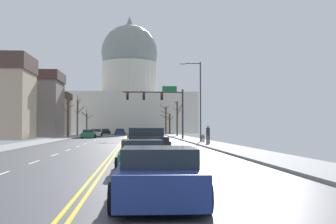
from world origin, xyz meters
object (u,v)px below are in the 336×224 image
(sedan_near_03, at_px, (141,143))
(sedan_near_00, at_px, (136,136))
(pedestrian_00, at_px, (208,134))
(sedan_oncoming_01, at_px, (96,133))
(sedan_oncoming_03, at_px, (106,131))
(sedan_near_01, at_px, (140,138))
(street_lamp_right, at_px, (198,95))
(bicycle_parked, at_px, (203,138))
(sedan_near_02, at_px, (142,140))
(sedan_oncoming_00, at_px, (89,134))
(sedan_near_05, at_px, (142,156))
(pickup_truck_near_04, at_px, (146,144))
(signal_gantry, at_px, (161,101))
(sedan_near_06, at_px, (158,176))
(sedan_oncoming_02, at_px, (120,132))

(sedan_near_03, bearing_deg, sedan_near_00, 90.60)
(pedestrian_00, bearing_deg, sedan_oncoming_01, 110.70)
(sedan_oncoming_03, bearing_deg, sedan_near_01, -82.50)
(street_lamp_right, height_order, sedan_near_03, street_lamp_right)
(bicycle_parked, bearing_deg, sedan_near_02, -130.90)
(street_lamp_right, xyz_separation_m, sedan_oncoming_00, (-13.34, 19.41, -4.45))
(sedan_oncoming_00, bearing_deg, bicycle_parked, -55.45)
(sedan_near_00, relative_size, pedestrian_00, 2.81)
(sedan_oncoming_01, bearing_deg, sedan_near_00, -74.28)
(street_lamp_right, xyz_separation_m, sedan_near_02, (-5.95, -7.93, -4.46))
(sedan_near_05, xyz_separation_m, sedan_oncoming_01, (-6.88, 57.26, 0.03))
(sedan_near_01, relative_size, sedan_near_03, 0.98)
(sedan_oncoming_01, bearing_deg, sedan_near_01, -77.00)
(pedestrian_00, bearing_deg, sedan_oncoming_03, 102.93)
(pickup_truck_near_04, distance_m, sedan_near_05, 6.80)
(signal_gantry, distance_m, sedan_oncoming_01, 22.21)
(sedan_near_02, xyz_separation_m, sedan_near_03, (-0.22, -6.01, -0.00))
(bicycle_parked, bearing_deg, street_lamp_right, 125.97)
(signal_gantry, relative_size, sedan_near_00, 1.68)
(sedan_near_02, distance_m, sedan_oncoming_01, 38.87)
(street_lamp_right, distance_m, sedan_near_06, 34.55)
(sedan_near_01, relative_size, sedan_near_05, 0.94)
(signal_gantry, xyz_separation_m, sedan_oncoming_00, (-10.20, 8.44, -4.48))
(sedan_oncoming_01, distance_m, pedestrian_00, 37.79)
(sedan_near_01, height_order, sedan_near_06, sedan_near_06)
(signal_gantry, bearing_deg, sedan_near_01, -104.24)
(pickup_truck_near_04, distance_m, sedan_oncoming_00, 40.31)
(sedan_oncoming_01, distance_m, bicycle_parked, 33.71)
(sedan_near_01, height_order, sedan_near_05, sedan_near_05)
(pedestrian_00, bearing_deg, signal_gantry, 101.58)
(sedan_oncoming_02, bearing_deg, sedan_oncoming_03, 109.65)
(signal_gantry, bearing_deg, sedan_near_03, -96.92)
(sedan_near_06, height_order, pedestrian_00, pedestrian_00)
(sedan_near_01, bearing_deg, sedan_near_05, -90.53)
(sedan_near_06, xyz_separation_m, pedestrian_00, (6.23, 28.62, 0.47))
(sedan_near_01, xyz_separation_m, bicycle_parked, (6.50, 0.04, -0.05))
(sedan_near_01, distance_m, sedan_oncoming_03, 53.63)
(sedan_near_01, bearing_deg, sedan_near_02, -88.95)
(sedan_oncoming_00, height_order, sedan_oncoming_02, sedan_oncoming_02)
(sedan_near_05, distance_m, sedan_near_06, 6.72)
(sedan_near_06, distance_m, sedan_oncoming_01, 64.37)
(sedan_near_02, bearing_deg, bicycle_parked, 49.10)
(sedan_near_01, bearing_deg, signal_gantry, 75.76)
(pickup_truck_near_04, xyz_separation_m, sedan_oncoming_03, (-7.12, 72.77, -0.18))
(sedan_near_06, height_order, sedan_oncoming_03, sedan_near_06)
(sedan_near_02, xyz_separation_m, bicycle_parked, (6.37, 7.35, -0.09))
(signal_gantry, relative_size, pedestrian_00, 4.73)
(sedan_oncoming_00, distance_m, sedan_oncoming_03, 33.14)
(sedan_near_01, xyz_separation_m, pickup_truck_near_04, (0.12, -19.60, 0.20))
(sedan_near_03, relative_size, pedestrian_00, 2.63)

